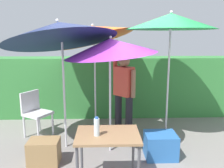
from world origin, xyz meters
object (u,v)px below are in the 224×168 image
object	(u,v)px
umbrella_rainbow	(60,32)
umbrella_yellow	(93,33)
cooler_box	(160,145)
umbrella_navy	(110,47)
umbrella_orange	(171,22)
person_vendor	(124,90)
bottle_water	(97,127)
folding_table	(108,141)
crate_cardboard	(44,152)
chair_plastic	(35,111)

from	to	relation	value
umbrella_rainbow	umbrella_yellow	xyz separation A→B (m)	(0.50, 0.99, -0.00)
cooler_box	umbrella_navy	bearing A→B (deg)	163.92
umbrella_orange	umbrella_yellow	distance (m)	1.56
person_vendor	bottle_water	xyz separation A→B (m)	(-0.47, -1.70, -0.08)
umbrella_yellow	umbrella_navy	size ratio (longest dim) A/B	1.23
umbrella_navy	person_vendor	world-z (taller)	umbrella_navy
umbrella_orange	folding_table	world-z (taller)	umbrella_orange
crate_cardboard	folding_table	xyz separation A→B (m)	(0.98, -0.61, 0.46)
umbrella_navy	crate_cardboard	bearing A→B (deg)	-160.06
umbrella_rainbow	person_vendor	world-z (taller)	umbrella_rainbow
crate_cardboard	bottle_water	size ratio (longest dim) A/B	1.94
umbrella_rainbow	crate_cardboard	world-z (taller)	umbrella_rainbow
bottle_water	cooler_box	bearing A→B (deg)	38.57
umbrella_orange	folding_table	distance (m)	2.47
chair_plastic	bottle_water	xyz separation A→B (m)	(1.26, -1.74, 0.35)
cooler_box	crate_cardboard	distance (m)	1.85
bottle_water	umbrella_navy	bearing A→B (deg)	79.28
folding_table	bottle_water	world-z (taller)	bottle_water
umbrella_yellow	cooler_box	bearing A→B (deg)	-51.05
chair_plastic	cooler_box	world-z (taller)	chair_plastic
umbrella_yellow	cooler_box	xyz separation A→B (m)	(1.12, -1.39, -1.81)
folding_table	cooler_box	bearing A→B (deg)	40.99
umbrella_orange	crate_cardboard	distance (m)	3.08
umbrella_navy	bottle_water	world-z (taller)	umbrella_navy
umbrella_orange	bottle_water	distance (m)	2.45
umbrella_rainbow	folding_table	world-z (taller)	umbrella_rainbow
umbrella_rainbow	cooler_box	size ratio (longest dim) A/B	4.90
umbrella_yellow	crate_cardboard	xyz separation A→B (m)	(-0.72, -1.53, -1.82)
crate_cardboard	folding_table	world-z (taller)	folding_table
umbrella_navy	crate_cardboard	xyz separation A→B (m)	(-1.04, -0.38, -1.58)
cooler_box	chair_plastic	bearing A→B (deg)	157.64
umbrella_rainbow	crate_cardboard	size ratio (longest dim) A/B	5.30
umbrella_yellow	bottle_water	bearing A→B (deg)	-86.96
umbrella_rainbow	cooler_box	bearing A→B (deg)	-13.68
umbrella_yellow	folding_table	world-z (taller)	umbrella_yellow
umbrella_rainbow	folding_table	bearing A→B (deg)	-56.73
bottle_water	folding_table	bearing A→B (deg)	18.65
umbrella_orange	cooler_box	bearing A→B (deg)	-110.74
umbrella_orange	chair_plastic	xyz separation A→B (m)	(-2.56, 0.16, -1.70)
umbrella_navy	folding_table	distance (m)	1.50
umbrella_rainbow	umbrella_navy	xyz separation A→B (m)	(0.82, -0.16, -0.24)
umbrella_yellow	chair_plastic	world-z (taller)	umbrella_yellow
umbrella_orange	umbrella_rainbow	bearing A→B (deg)	-168.81
cooler_box	bottle_water	world-z (taller)	bottle_water
cooler_box	bottle_water	bearing A→B (deg)	-141.43
crate_cardboard	cooler_box	bearing A→B (deg)	4.40
person_vendor	umbrella_navy	bearing A→B (deg)	-112.89
person_vendor	crate_cardboard	bearing A→B (deg)	-141.77
umbrella_navy	folding_table	bearing A→B (deg)	-93.51
umbrella_navy	folding_table	size ratio (longest dim) A/B	2.50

